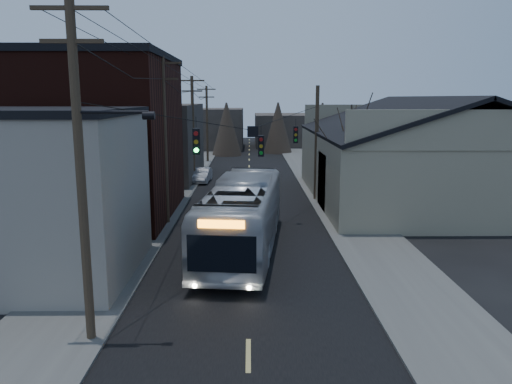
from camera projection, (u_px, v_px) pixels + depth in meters
road_surface at (249, 189)px, 42.47m from camera, size 9.00×110.00×0.02m
sidewalk_left at (173, 188)px, 42.38m from camera, size 4.00×110.00×0.12m
sidewalk_right at (325, 188)px, 42.54m from camera, size 4.00×110.00×0.12m
building_clapboard at (36, 197)px, 21.07m from camera, size 8.00×8.00×7.00m
building_brick at (91, 140)px, 31.59m from camera, size 10.00×12.00×10.00m
building_left_far at (150, 142)px, 47.59m from camera, size 9.00×14.00×7.00m
warehouse at (423, 165)px, 37.22m from camera, size 16.16×20.60×7.73m
building_far_left at (210, 128)px, 76.22m from camera, size 10.00×12.00×6.00m
building_far_right at (292, 130)px, 81.39m from camera, size 12.00×14.00×5.00m
bare_tree at (350, 161)px, 32.06m from camera, size 0.40×0.40×7.20m
utility_lines at (205, 135)px, 35.75m from camera, size 11.24×45.28×10.50m
bus at (243, 216)px, 24.92m from camera, size 4.46×13.25×3.62m
parked_car at (202, 175)px, 45.60m from camera, size 1.64×4.03×1.30m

